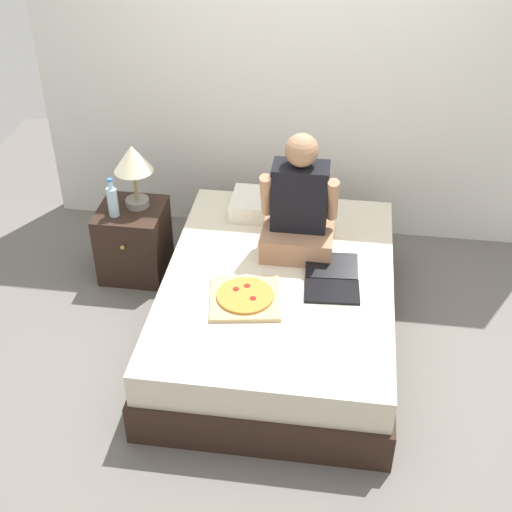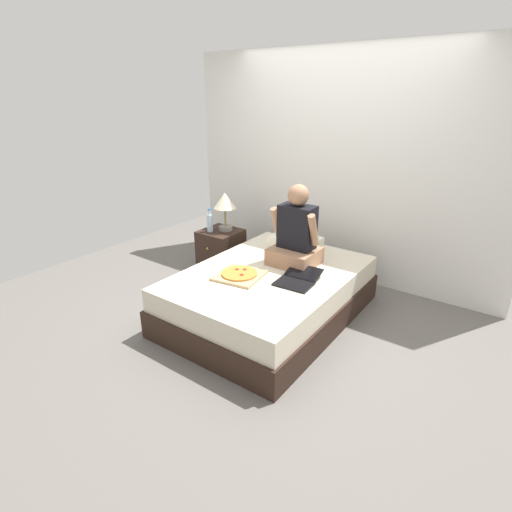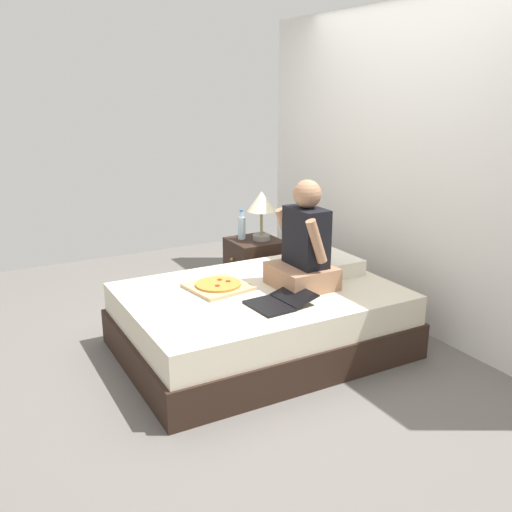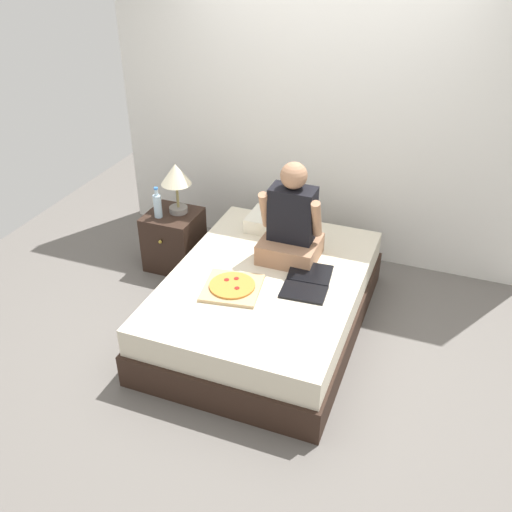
# 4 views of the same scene
# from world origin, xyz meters

# --- Properties ---
(ground_plane) EXTENTS (5.79, 5.79, 0.00)m
(ground_plane) POSITION_xyz_m (0.00, 0.00, 0.00)
(ground_plane) COLOR #66605B
(wall_back) EXTENTS (3.79, 0.12, 2.50)m
(wall_back) POSITION_xyz_m (0.00, 1.34, 1.25)
(wall_back) COLOR silver
(wall_back) RESTS_ON ground
(bed) EXTENTS (1.41, 1.96, 0.47)m
(bed) POSITION_xyz_m (0.00, 0.00, 0.23)
(bed) COLOR black
(bed) RESTS_ON ground
(nightstand_left) EXTENTS (0.44, 0.47, 0.52)m
(nightstand_left) POSITION_xyz_m (-1.08, 0.54, 0.26)
(nightstand_left) COLOR black
(nightstand_left) RESTS_ON ground
(lamp_on_left_nightstand) EXTENTS (0.26, 0.26, 0.45)m
(lamp_on_left_nightstand) POSITION_xyz_m (-1.04, 0.59, 0.84)
(lamp_on_left_nightstand) COLOR gray
(lamp_on_left_nightstand) RESTS_ON nightstand_left
(water_bottle) EXTENTS (0.07, 0.07, 0.28)m
(water_bottle) POSITION_xyz_m (-1.16, 0.45, 0.63)
(water_bottle) COLOR silver
(water_bottle) RESTS_ON nightstand_left
(pillow) EXTENTS (0.52, 0.34, 0.12)m
(pillow) POSITION_xyz_m (-0.14, 0.70, 0.53)
(pillow) COLOR silver
(pillow) RESTS_ON bed
(person_seated) EXTENTS (0.47, 0.40, 0.78)m
(person_seated) POSITION_xyz_m (0.08, 0.32, 0.76)
(person_seated) COLOR #A37556
(person_seated) RESTS_ON bed
(laptop) EXTENTS (0.34, 0.43, 0.07)m
(laptop) POSITION_xyz_m (0.32, -0.05, 0.49)
(laptop) COLOR black
(laptop) RESTS_ON bed
(pizza_box) EXTENTS (0.46, 0.46, 0.05)m
(pizza_box) POSITION_xyz_m (-0.17, -0.25, 0.49)
(pizza_box) COLOR tan
(pizza_box) RESTS_ON bed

